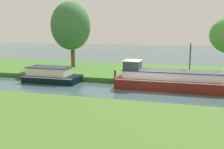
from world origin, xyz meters
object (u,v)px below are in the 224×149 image
at_px(maroon_narrowboat, 176,81).
at_px(willow_tree_left, 71,26).
at_px(black_barge, 51,75).
at_px(mooring_post_near, 115,74).
at_px(mooring_post_far, 174,78).
at_px(lamp_post, 190,56).

relative_size(maroon_narrowboat, willow_tree_left, 1.38).
bearing_deg(black_barge, maroon_narrowboat, 0.00).
height_order(willow_tree_left, mooring_post_near, willow_tree_left).
bearing_deg(mooring_post_far, mooring_post_near, 180.00).
bearing_deg(mooring_post_near, willow_tree_left, 143.03).
bearing_deg(mooring_post_near, black_barge, -166.86).
distance_m(black_barge, lamp_post, 11.72).
distance_m(lamp_post, mooring_post_near, 6.31).
xyz_separation_m(maroon_narrowboat, lamp_post, (1.02, 1.86, 1.67)).
bearing_deg(black_barge, mooring_post_far, 6.96).
height_order(black_barge, willow_tree_left, willow_tree_left).
height_order(maroon_narrowboat, mooring_post_near, maroon_narrowboat).
height_order(maroon_narrowboat, mooring_post_far, maroon_narrowboat).
bearing_deg(lamp_post, mooring_post_near, -174.26).
relative_size(maroon_narrowboat, mooring_post_near, 14.66).
distance_m(black_barge, mooring_post_near, 5.52).
relative_size(black_barge, maroon_narrowboat, 0.49).
relative_size(black_barge, willow_tree_left, 0.68).
relative_size(willow_tree_left, mooring_post_near, 10.64).
bearing_deg(mooring_post_near, maroon_narrowboat, -13.97).
bearing_deg(willow_tree_left, black_barge, -82.40).
xyz_separation_m(willow_tree_left, mooring_post_near, (6.16, -4.64, -4.12)).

